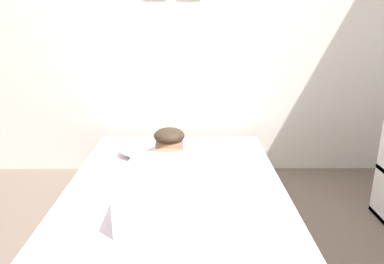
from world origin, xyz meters
TOP-DOWN VIEW (x-y plane):
  - back_wall at (0.00, 1.39)m, footprint 3.83×0.12m
  - bed at (0.03, 0.26)m, footprint 1.32×1.91m
  - pillow at (-0.13, 0.77)m, footprint 0.52×0.32m
  - person_lying at (-0.01, 0.20)m, footprint 0.43×0.92m
  - coffee_cup at (0.18, 0.56)m, footprint 0.12×0.09m
  - cell_phone at (0.00, 0.04)m, footprint 0.07×0.14m

SIDE VIEW (x-z plane):
  - bed at x=0.03m, z-range 0.00..0.35m
  - cell_phone at x=0.00m, z-range 0.35..0.36m
  - coffee_cup at x=0.18m, z-range 0.35..0.43m
  - pillow at x=-0.13m, z-range 0.35..0.46m
  - person_lying at x=-0.01m, z-range 0.32..0.59m
  - back_wall at x=0.00m, z-range 0.00..2.50m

